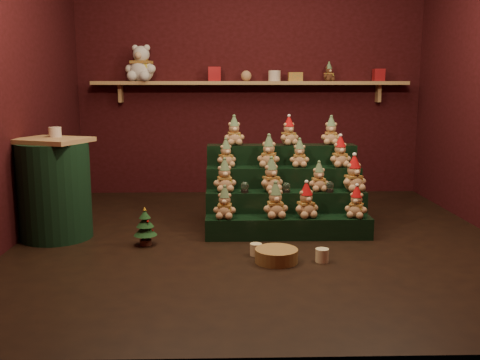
{
  "coord_description": "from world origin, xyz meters",
  "views": [
    {
      "loc": [
        -0.29,
        -4.34,
        1.27
      ],
      "look_at": [
        -0.17,
        0.25,
        0.46
      ],
      "focal_mm": 40.0,
      "sensor_mm": 36.0,
      "label": 1
    }
  ],
  "objects_px": {
    "snow_globe_c": "(330,187)",
    "brown_bear": "(329,72)",
    "riser_tier_front": "(288,227)",
    "side_table": "(55,189)",
    "snow_globe_a": "(245,187)",
    "snow_globe_b": "(286,187)",
    "mini_christmas_tree": "(145,227)",
    "mug_right": "(322,255)",
    "white_bear": "(141,58)",
    "wicker_basket": "(276,255)",
    "mug_left": "(256,249)"
  },
  "relations": [
    {
      "from": "snow_globe_c",
      "to": "brown_bear",
      "type": "distance_m",
      "value": 1.97
    },
    {
      "from": "brown_bear",
      "to": "mug_left",
      "type": "bearing_deg",
      "value": -134.23
    },
    {
      "from": "white_bear",
      "to": "mug_right",
      "type": "bearing_deg",
      "value": -41.37
    },
    {
      "from": "riser_tier_front",
      "to": "side_table",
      "type": "relative_size",
      "value": 1.65
    },
    {
      "from": "snow_globe_b",
      "to": "side_table",
      "type": "height_order",
      "value": "side_table"
    },
    {
      "from": "snow_globe_c",
      "to": "side_table",
      "type": "xyz_separation_m",
      "value": [
        -2.33,
        -0.1,
        0.01
      ]
    },
    {
      "from": "snow_globe_c",
      "to": "snow_globe_a",
      "type": "bearing_deg",
      "value": -180.0
    },
    {
      "from": "snow_globe_c",
      "to": "side_table",
      "type": "distance_m",
      "value": 2.33
    },
    {
      "from": "riser_tier_front",
      "to": "snow_globe_c",
      "type": "relative_size",
      "value": 14.85
    },
    {
      "from": "riser_tier_front",
      "to": "snow_globe_c",
      "type": "distance_m",
      "value": 0.52
    },
    {
      "from": "snow_globe_c",
      "to": "mug_right",
      "type": "xyz_separation_m",
      "value": [
        -0.2,
        -0.79,
        -0.36
      ]
    },
    {
      "from": "riser_tier_front",
      "to": "mini_christmas_tree",
      "type": "bearing_deg",
      "value": -171.1
    },
    {
      "from": "mug_left",
      "to": "wicker_basket",
      "type": "height_order",
      "value": "wicker_basket"
    },
    {
      "from": "snow_globe_b",
      "to": "brown_bear",
      "type": "height_order",
      "value": "brown_bear"
    },
    {
      "from": "wicker_basket",
      "to": "white_bear",
      "type": "height_order",
      "value": "white_bear"
    },
    {
      "from": "snow_globe_c",
      "to": "mug_left",
      "type": "relative_size",
      "value": 1.03
    },
    {
      "from": "mini_christmas_tree",
      "to": "riser_tier_front",
      "type": "bearing_deg",
      "value": 8.9
    },
    {
      "from": "mini_christmas_tree",
      "to": "mug_left",
      "type": "xyz_separation_m",
      "value": [
        0.88,
        -0.28,
        -0.11
      ]
    },
    {
      "from": "snow_globe_a",
      "to": "snow_globe_b",
      "type": "bearing_deg",
      "value": 0.0
    },
    {
      "from": "mini_christmas_tree",
      "to": "wicker_basket",
      "type": "bearing_deg",
      "value": -23.54
    },
    {
      "from": "snow_globe_c",
      "to": "white_bear",
      "type": "bearing_deg",
      "value": 137.99
    },
    {
      "from": "snow_globe_b",
      "to": "mug_left",
      "type": "xyz_separation_m",
      "value": [
        -0.3,
        -0.63,
        -0.36
      ]
    },
    {
      "from": "mini_christmas_tree",
      "to": "mug_right",
      "type": "distance_m",
      "value": 1.43
    },
    {
      "from": "riser_tier_front",
      "to": "snow_globe_b",
      "type": "xyz_separation_m",
      "value": [
        -0.0,
        0.16,
        0.31
      ]
    },
    {
      "from": "mug_right",
      "to": "white_bear",
      "type": "relative_size",
      "value": 0.19
    },
    {
      "from": "riser_tier_front",
      "to": "side_table",
      "type": "bearing_deg",
      "value": 178.3
    },
    {
      "from": "snow_globe_a",
      "to": "white_bear",
      "type": "relative_size",
      "value": 0.19
    },
    {
      "from": "white_bear",
      "to": "brown_bear",
      "type": "height_order",
      "value": "white_bear"
    },
    {
      "from": "snow_globe_b",
      "to": "riser_tier_front",
      "type": "bearing_deg",
      "value": -89.28
    },
    {
      "from": "mini_christmas_tree",
      "to": "snow_globe_b",
      "type": "bearing_deg",
      "value": 16.34
    },
    {
      "from": "mini_christmas_tree",
      "to": "mug_right",
      "type": "xyz_separation_m",
      "value": [
        1.35,
        -0.45,
        -0.11
      ]
    },
    {
      "from": "mug_left",
      "to": "white_bear",
      "type": "xyz_separation_m",
      "value": [
        -1.17,
        2.29,
        1.53
      ]
    },
    {
      "from": "side_table",
      "to": "brown_bear",
      "type": "height_order",
      "value": "brown_bear"
    },
    {
      "from": "brown_bear",
      "to": "riser_tier_front",
      "type": "bearing_deg",
      "value": -131.36
    },
    {
      "from": "mini_christmas_tree",
      "to": "wicker_basket",
      "type": "xyz_separation_m",
      "value": [
        1.02,
        -0.44,
        -0.11
      ]
    },
    {
      "from": "white_bear",
      "to": "mug_left",
      "type": "bearing_deg",
      "value": -48.12
    },
    {
      "from": "riser_tier_front",
      "to": "mug_left",
      "type": "relative_size",
      "value": 15.34
    },
    {
      "from": "riser_tier_front",
      "to": "snow_globe_b",
      "type": "height_order",
      "value": "snow_globe_b"
    },
    {
      "from": "mug_right",
      "to": "snow_globe_c",
      "type": "bearing_deg",
      "value": 75.9
    },
    {
      "from": "snow_globe_b",
      "to": "white_bear",
      "type": "height_order",
      "value": "white_bear"
    },
    {
      "from": "snow_globe_b",
      "to": "wicker_basket",
      "type": "bearing_deg",
      "value": -101.33
    },
    {
      "from": "mini_christmas_tree",
      "to": "white_bear",
      "type": "bearing_deg",
      "value": 98.36
    },
    {
      "from": "mug_right",
      "to": "mug_left",
      "type": "bearing_deg",
      "value": 160.8
    },
    {
      "from": "riser_tier_front",
      "to": "brown_bear",
      "type": "height_order",
      "value": "brown_bear"
    },
    {
      "from": "riser_tier_front",
      "to": "mini_christmas_tree",
      "type": "distance_m",
      "value": 1.19
    },
    {
      "from": "mug_left",
      "to": "wicker_basket",
      "type": "bearing_deg",
      "value": -48.68
    },
    {
      "from": "riser_tier_front",
      "to": "brown_bear",
      "type": "bearing_deg",
      "value": 70.22
    },
    {
      "from": "snow_globe_b",
      "to": "side_table",
      "type": "distance_m",
      "value": 1.96
    },
    {
      "from": "snow_globe_c",
      "to": "white_bear",
      "type": "relative_size",
      "value": 0.19
    },
    {
      "from": "side_table",
      "to": "wicker_basket",
      "type": "xyz_separation_m",
      "value": [
        1.8,
        -0.69,
        -0.37
      ]
    }
  ]
}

